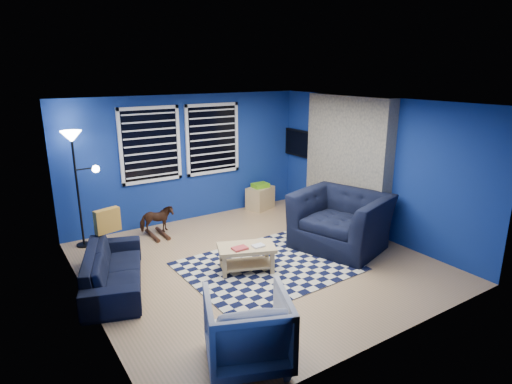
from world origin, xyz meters
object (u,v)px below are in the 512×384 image
Objects in this scene: rocking_horse at (157,220)px; sofa at (114,269)px; cabinet at (260,197)px; armchair_big at (341,221)px; tv at (300,143)px; floor_lamp at (75,153)px; armchair_bent at (248,329)px; coffee_table at (246,253)px.

sofa is at bearing 153.55° from rocking_horse.
armchair_big is at bearing -110.86° from cabinet.
sofa is 4.09m from cabinet.
floor_lamp is at bearing 177.58° from tv.
armchair_big is 2.52m from cabinet.
floor_lamp reaches higher than sofa.
armchair_bent is 0.90× the size of coffee_table.
coffee_table is 3.28m from floor_lamp.
rocking_horse reaches higher than sofa.
tv is 3.53m from rocking_horse.
tv is 5.60m from armchair_bent.
armchair_big is (3.65, -0.69, 0.20)m from sofa.
armchair_bent is (-2.93, -1.71, -0.08)m from armchair_big.
tv is 1.47m from cabinet.
sofa is at bearing -160.97° from tv.
armchair_big reaches higher than cabinet.
armchair_bent reaches higher than coffee_table.
rocking_horse is 1.81m from floor_lamp.
tv is at bearing 38.44° from coffee_table.
coffee_table is at bearing -141.56° from tv.
sofa is 2.23m from floor_lamp.
sofa is 0.93× the size of floor_lamp.
armchair_bent is 2.11m from coffee_table.
tv is at bearing -111.87° from armchair_bent.
cabinet is 0.34× the size of floor_lamp.
rocking_horse is at bearing -178.62° from tv.
tv is at bearing 140.14° from armchair_big.
rocking_horse reaches higher than coffee_table.
armchair_bent reaches higher than rocking_horse.
sofa is at bearing -89.10° from floor_lamp.
coffee_table is 0.48× the size of floor_lamp.
tv is 0.50× the size of floor_lamp.
rocking_horse is 2.51m from cabinet.
armchair_big is 3.29m from rocking_horse.
armchair_bent is 5.15m from cabinet.
tv reaches higher than armchair_big.
floor_lamp reaches higher than cabinet.
armchair_bent is at bearing -145.21° from sofa.
cabinet is at bearing 52.57° from coffee_table.
armchair_bent is 0.43× the size of floor_lamp.
armchair_big is at bearing -111.61° from tv.
cabinet is at bearing 161.43° from armchair_big.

